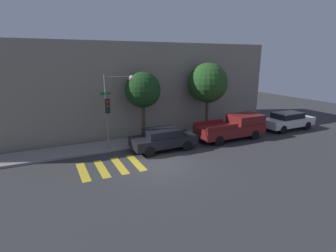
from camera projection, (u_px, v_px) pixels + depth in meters
The scene contains 10 objects.
ground_plane at pixel (158, 164), 15.04m from camera, with size 60.00×60.00×0.00m, color #333335.
sidewalk at pixel (134, 142), 18.77m from camera, with size 26.00×2.22×0.14m, color gray.
building_row at pixel (115, 87), 21.82m from camera, with size 26.00×6.00×7.09m, color gray.
crosswalk at pixel (111, 167), 14.66m from camera, with size 3.44×2.60×0.00m.
traffic_light_pole at pixel (113, 101), 16.47m from camera, with size 2.25×0.56×4.93m.
sedan_near_corner at pixel (163, 139), 17.23m from camera, with size 4.26×1.88×1.45m.
pickup_truck at pixel (234, 127), 19.68m from camera, with size 5.30×2.00×1.76m.
sedan_middle at pixel (288, 120), 22.16m from camera, with size 4.66×1.76×1.49m.
tree_near_corner at pixel (143, 90), 18.45m from camera, with size 2.53×2.53×5.01m.
tree_midblock at pixel (208, 83), 20.70m from camera, with size 3.13×3.13×5.58m.
Camera 1 is at (-5.61, -12.84, 5.92)m, focal length 28.00 mm.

